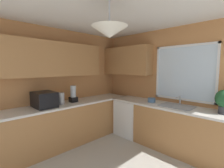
# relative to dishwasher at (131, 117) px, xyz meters

# --- Properties ---
(room_shell) EXTENTS (3.97, 4.05, 2.54)m
(room_shell) POSITION_rel_dishwasher_xyz_m (0.11, -1.09, 1.38)
(room_shell) COLOR #C6844C
(room_shell) RESTS_ON ground_plane
(counter_run_left) EXTENTS (0.65, 3.66, 0.88)m
(counter_run_left) POSITION_rel_dishwasher_xyz_m (-0.66, -1.63, 0.02)
(counter_run_left) COLOR #AD7542
(counter_run_left) RESTS_ON ground_plane
(counter_run_back) EXTENTS (3.06, 0.65, 0.88)m
(counter_run_back) POSITION_rel_dishwasher_xyz_m (1.16, 0.03, 0.02)
(counter_run_back) COLOR #AD7542
(counter_run_back) RESTS_ON ground_plane
(dishwasher) EXTENTS (0.60, 0.60, 0.84)m
(dishwasher) POSITION_rel_dishwasher_xyz_m (0.00, 0.00, 0.00)
(dishwasher) COLOR white
(dishwasher) RESTS_ON ground_plane
(microwave) EXTENTS (0.48, 0.36, 0.29)m
(microwave) POSITION_rel_dishwasher_xyz_m (-0.66, -1.81, 0.61)
(microwave) COLOR black
(microwave) RESTS_ON counter_run_left
(kettle) EXTENTS (0.12, 0.12, 0.24)m
(kettle) POSITION_rel_dishwasher_xyz_m (-0.64, -1.47, 0.58)
(kettle) COLOR #B7B7BC
(kettle) RESTS_ON counter_run_left
(sink_assembly) EXTENTS (0.61, 0.40, 0.19)m
(sink_assembly) POSITION_rel_dishwasher_xyz_m (1.10, 0.04, 0.47)
(sink_assembly) COLOR #9EA0A5
(sink_assembly) RESTS_ON counter_run_back
(bowl) EXTENTS (0.16, 0.16, 0.09)m
(bowl) POSITION_rel_dishwasher_xyz_m (0.55, 0.03, 0.51)
(bowl) COLOR #4C7099
(bowl) RESTS_ON counter_run_back
(blender_appliance) EXTENTS (0.15, 0.15, 0.36)m
(blender_appliance) POSITION_rel_dishwasher_xyz_m (-0.66, -1.18, 0.62)
(blender_appliance) COLOR black
(blender_appliance) RESTS_ON counter_run_left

